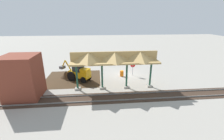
{
  "coord_description": "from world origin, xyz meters",
  "views": [
    {
      "loc": [
        4.26,
        22.39,
        8.75
      ],
      "look_at": [
        2.34,
        1.95,
        1.6
      ],
      "focal_mm": 24.0,
      "sensor_mm": 36.0,
      "label": 1
    }
  ],
  "objects_px": {
    "stop_sign": "(133,66)",
    "brick_utility_building": "(23,77)",
    "traffic_barrel": "(122,73)",
    "backhoe": "(79,72)"
  },
  "relations": [
    {
      "from": "stop_sign",
      "to": "brick_utility_building",
      "type": "relative_size",
      "value": 0.43
    },
    {
      "from": "traffic_barrel",
      "to": "brick_utility_building",
      "type": "bearing_deg",
      "value": 24.02
    },
    {
      "from": "stop_sign",
      "to": "backhoe",
      "type": "height_order",
      "value": "backhoe"
    },
    {
      "from": "stop_sign",
      "to": "brick_utility_building",
      "type": "distance_m",
      "value": 15.07
    },
    {
      "from": "backhoe",
      "to": "brick_utility_building",
      "type": "distance_m",
      "value": 7.3
    },
    {
      "from": "backhoe",
      "to": "traffic_barrel",
      "type": "relative_size",
      "value": 5.5
    },
    {
      "from": "stop_sign",
      "to": "traffic_barrel",
      "type": "height_order",
      "value": "stop_sign"
    },
    {
      "from": "brick_utility_building",
      "to": "traffic_barrel",
      "type": "xyz_separation_m",
      "value": [
        -12.19,
        -5.43,
        -2.02
      ]
    },
    {
      "from": "brick_utility_building",
      "to": "traffic_barrel",
      "type": "height_order",
      "value": "brick_utility_building"
    },
    {
      "from": "backhoe",
      "to": "traffic_barrel",
      "type": "distance_m",
      "value": 6.69
    }
  ]
}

